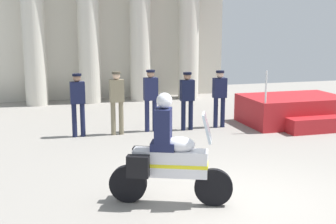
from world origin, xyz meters
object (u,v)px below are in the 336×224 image
at_px(officer_in_row_3, 187,96).
at_px(officer_in_row_1, 117,98).
at_px(officer_in_row_2, 151,95).
at_px(motorcycle_with_rider, 166,158).
at_px(officer_in_row_0, 78,100).
at_px(reviewing_stand, 294,111).
at_px(officer_in_row_4, 220,94).

bearing_deg(officer_in_row_3, officer_in_row_1, -1.53).
distance_m(officer_in_row_2, motorcycle_with_rider, 5.27).
xyz_separation_m(officer_in_row_0, motorcycle_with_rider, (1.02, -5.09, -0.22)).
height_order(officer_in_row_0, officer_in_row_2, officer_in_row_2).
relative_size(reviewing_stand, officer_in_row_1, 1.72).
relative_size(officer_in_row_1, officer_in_row_3, 1.05).
xyz_separation_m(officer_in_row_2, motorcycle_with_rider, (-1.00, -5.17, -0.23)).
height_order(reviewing_stand, officer_in_row_2, reviewing_stand).
bearing_deg(officer_in_row_2, officer_in_row_1, 5.66).
bearing_deg(officer_in_row_1, officer_in_row_2, -174.34).
relative_size(officer_in_row_2, motorcycle_with_rider, 0.88).
bearing_deg(officer_in_row_1, officer_in_row_4, -179.94).
relative_size(reviewing_stand, officer_in_row_2, 1.71).
distance_m(officer_in_row_3, officer_in_row_4, 1.02).
distance_m(reviewing_stand, motorcycle_with_rider, 7.33).
relative_size(officer_in_row_0, motorcycle_with_rider, 0.86).
height_order(officer_in_row_1, officer_in_row_2, officer_in_row_2).
bearing_deg(officer_in_row_3, reviewing_stand, 176.92).
height_order(officer_in_row_3, motorcycle_with_rider, motorcycle_with_rider).
height_order(officer_in_row_1, motorcycle_with_rider, motorcycle_with_rider).
bearing_deg(officer_in_row_0, motorcycle_with_rider, 100.12).
xyz_separation_m(officer_in_row_4, motorcycle_with_rider, (-3.04, -5.12, -0.19)).
distance_m(officer_in_row_1, motorcycle_with_rider, 5.06).
bearing_deg(officer_in_row_0, officer_in_row_1, 176.47).
height_order(reviewing_stand, motorcycle_with_rider, motorcycle_with_rider).
xyz_separation_m(reviewing_stand, officer_in_row_3, (-3.37, 0.11, 0.57)).
bearing_deg(reviewing_stand, officer_in_row_2, 176.92).
bearing_deg(officer_in_row_0, officer_in_row_2, -179.07).
relative_size(reviewing_stand, motorcycle_with_rider, 1.51).
relative_size(officer_in_row_3, officer_in_row_4, 0.99).
xyz_separation_m(officer_in_row_1, officer_in_row_4, (3.03, 0.07, -0.04)).
xyz_separation_m(officer_in_row_1, officer_in_row_2, (0.98, 0.12, 0.00)).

